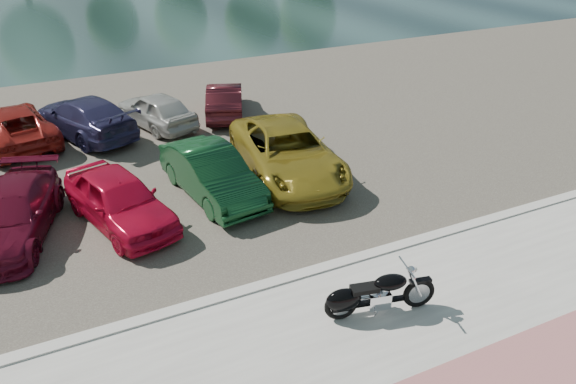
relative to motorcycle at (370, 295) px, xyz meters
name	(u,v)px	position (x,y,z in m)	size (l,w,h in m)	color
ground	(369,327)	(-0.13, -0.23, -0.56)	(200.00, 200.00, 0.00)	#595447
promenade	(400,358)	(-0.13, -1.23, -0.51)	(60.00, 6.00, 0.10)	#A6A39C
kerb	(321,270)	(-0.13, 1.77, -0.49)	(60.00, 0.30, 0.14)	#A6A39C
parking_lot	(199,135)	(-0.13, 10.77, -0.54)	(60.00, 18.00, 0.04)	#423C35
river	(83,5)	(-0.13, 39.77, -0.56)	(120.00, 40.00, 0.00)	#172928
motorcycle	(370,295)	(0.00, 0.00, 0.00)	(2.30, 0.88, 1.05)	black
car_3	(12,214)	(-6.24, 6.32, 0.11)	(1.77, 4.35, 1.26)	maroon
car_4	(119,200)	(-3.75, 5.83, 0.16)	(1.62, 4.02, 1.37)	red
car_5	(212,173)	(-1.15, 6.24, 0.16)	(1.45, 4.16, 1.37)	#113E1E
car_6	(287,152)	(1.30, 6.50, 0.22)	(2.47, 5.35, 1.49)	olive
car_10	(13,125)	(-5.97, 12.71, 0.12)	(2.14, 4.64, 1.29)	maroon
car_11	(85,117)	(-3.67, 12.40, 0.16)	(1.92, 4.71, 1.37)	#2A284E
car_12	(156,110)	(-1.24, 12.16, 0.11)	(1.49, 3.71, 1.27)	#B7B6B1
car_13	(225,100)	(1.40, 12.22, 0.09)	(1.30, 3.73, 1.23)	#461219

